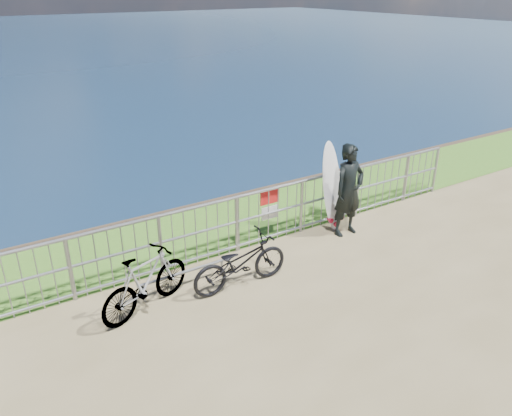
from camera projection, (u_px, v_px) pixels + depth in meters
grass_strip at (231, 222)px, 10.55m from camera, size 120.00×120.00×0.00m
railing at (260, 217)px, 9.48m from camera, size 10.06×0.10×1.13m
surfer at (349, 190)px, 9.75m from camera, size 0.68×0.45×1.87m
surfboard at (332, 189)px, 10.03m from camera, size 0.51×0.46×1.83m
bicycle_near at (240, 263)px, 8.18m from camera, size 1.72×0.61×0.90m
bicycle_far at (146, 282)px, 7.56m from camera, size 1.72×1.02×1.00m
bike_rack at (184, 274)px, 8.19m from camera, size 1.61×0.05×0.34m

